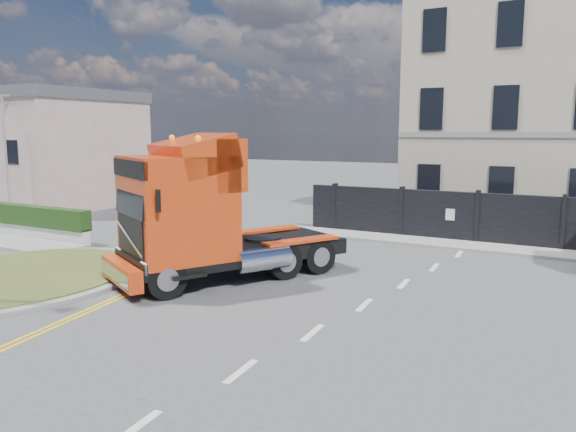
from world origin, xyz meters
The scene contains 9 objects.
ground centered at (0.00, 0.00, 0.00)m, with size 120.00×120.00×0.00m, color #424244.
traffic_island centered at (-7.00, -3.00, 0.08)m, with size 6.80×6.80×0.17m.
hedge_wall centered at (-13.00, 1.50, 0.74)m, with size 8.00×0.55×1.35m.
seaside_bldg_pink centered at (-20.00, 9.00, 3.00)m, with size 8.00×8.00×6.00m, color beige.
hoarding_fence centered at (6.55, 9.00, 1.00)m, with size 18.80×0.25×2.00m.
georgian_building centered at (6.00, 16.50, 5.77)m, with size 12.30×10.30×12.80m.
pavement_far centered at (6.00, 8.10, 0.06)m, with size 20.00×1.60×0.12m, color gray.
truck centered at (-2.08, -0.52, 1.86)m, with size 5.56×7.30×4.14m.
lamppost_slim centered at (-17.74, 4.50, 3.65)m, with size 0.25×0.51×6.18m.
Camera 1 is at (7.76, -13.34, 4.36)m, focal length 35.00 mm.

